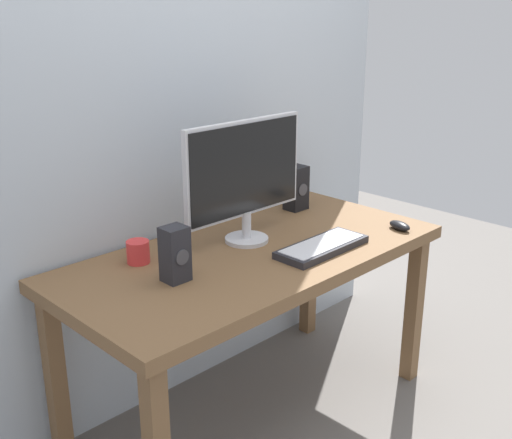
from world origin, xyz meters
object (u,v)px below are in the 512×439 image
at_px(monitor, 245,175).
at_px(keyboard_primary, 322,247).
at_px(speaker_right, 296,188).
at_px(coffee_mug, 138,252).
at_px(speaker_left, 175,254).
at_px(mouse, 400,226).
at_px(desk, 253,270).

distance_m(monitor, keyboard_primary, 0.40).
bearing_deg(speaker_right, coffee_mug, -178.98).
xyz_separation_m(monitor, speaker_left, (-0.43, -0.11, -0.17)).
bearing_deg(speaker_left, speaker_right, 15.11).
bearing_deg(speaker_right, mouse, -78.27).
bearing_deg(mouse, coffee_mug, 168.21).
height_order(keyboard_primary, speaker_right, speaker_right).
xyz_separation_m(keyboard_primary, speaker_right, (0.31, 0.41, 0.09)).
relative_size(keyboard_primary, coffee_mug, 4.77).
height_order(mouse, speaker_right, speaker_right).
height_order(keyboard_primary, speaker_left, speaker_left).
bearing_deg(keyboard_primary, coffee_mug, 145.08).
height_order(desk, speaker_left, speaker_left).
distance_m(desk, speaker_left, 0.42).
bearing_deg(desk, mouse, -23.81).
xyz_separation_m(mouse, speaker_right, (-0.10, 0.49, 0.08)).
xyz_separation_m(speaker_right, speaker_left, (-0.87, -0.24, -0.00)).
bearing_deg(speaker_left, coffee_mug, 89.83).
bearing_deg(coffee_mug, keyboard_primary, -34.92).
bearing_deg(coffee_mug, mouse, -25.84).
xyz_separation_m(keyboard_primary, speaker_left, (-0.56, 0.17, 0.08)).
height_order(monitor, mouse, monitor).
distance_m(speaker_right, coffee_mug, 0.87).
bearing_deg(desk, monitor, 62.58).
relative_size(keyboard_primary, speaker_right, 1.97).
distance_m(desk, keyboard_primary, 0.28).
relative_size(mouse, coffee_mug, 1.30).
height_order(desk, monitor, monitor).
bearing_deg(desk, speaker_left, -178.25).
bearing_deg(coffee_mug, monitor, -14.67).
bearing_deg(mouse, speaker_left, 179.59).
height_order(monitor, speaker_left, monitor).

